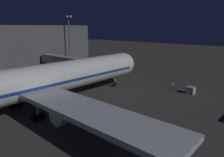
{
  "coord_description": "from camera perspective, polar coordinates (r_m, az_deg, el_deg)",
  "views": [
    {
      "loc": [
        -35.58,
        28.42,
        15.57
      ],
      "look_at": [
        -3.0,
        -8.06,
        3.5
      ],
      "focal_mm": 33.65,
      "sensor_mm": 36.0,
      "label": 1
    }
  ],
  "objects": [
    {
      "name": "ground_plane",
      "position": [
        48.13,
        -9.13,
        -5.2
      ],
      "size": [
        320.0,
        320.0,
        0.0
      ],
      "primitive_type": "plane",
      "color": "#383533"
    },
    {
      "name": "airliner_at_gate",
      "position": [
        40.11,
        -23.79,
        -1.8
      ],
      "size": [
        59.6,
        65.16,
        18.92
      ],
      "color": "silver",
      "rests_on": "ground_plane"
    },
    {
      "name": "jet_bridge",
      "position": [
        61.75,
        -10.97,
        4.39
      ],
      "size": [
        24.49,
        3.4,
        7.21
      ],
      "color": "#9E9E99",
      "rests_on": "ground_plane"
    },
    {
      "name": "apron_floodlight_mast",
      "position": [
        76.52,
        -11.49,
        10.25
      ],
      "size": [
        2.9,
        0.5,
        19.31
      ],
      "color": "#59595E",
      "rests_on": "ground_plane"
    },
    {
      "name": "baggage_container_near_belt",
      "position": [
        53.63,
        20.55,
        -3.0
      ],
      "size": [
        1.87,
        1.69,
        1.67
      ],
      "primitive_type": "cube",
      "color": "#B7BABF",
      "rests_on": "ground_plane"
    },
    {
      "name": "ground_crew_under_port_wing",
      "position": [
        56.22,
        16.13,
        -1.75
      ],
      "size": [
        0.4,
        0.4,
        1.77
      ],
      "color": "black",
      "rests_on": "ground_plane"
    },
    {
      "name": "traffic_cone_nose_port",
      "position": [
        59.24,
        5.88,
        -1.18
      ],
      "size": [
        0.36,
        0.36,
        0.55
      ],
      "primitive_type": "cone",
      "color": "orange",
      "rests_on": "ground_plane"
    },
    {
      "name": "traffic_cone_nose_starboard",
      "position": [
        61.82,
        2.58,
        -0.48
      ],
      "size": [
        0.36,
        0.36,
        0.55
      ],
      "primitive_type": "cone",
      "color": "orange",
      "rests_on": "ground_plane"
    }
  ]
}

